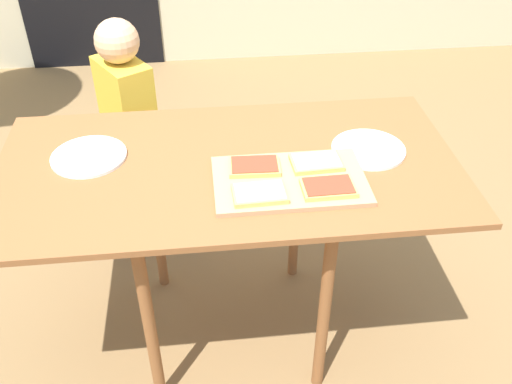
{
  "coord_description": "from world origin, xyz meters",
  "views": [
    {
      "loc": [
        -0.07,
        -1.41,
        1.72
      ],
      "look_at": [
        0.08,
        0.0,
        0.64
      ],
      "focal_mm": 39.9,
      "sensor_mm": 36.0,
      "label": 1
    }
  ],
  "objects_px": {
    "dining_table": "(229,185)",
    "pizza_slice_near_left": "(260,193)",
    "plate_white_right": "(368,149)",
    "child_left": "(130,126)",
    "pizza_slice_far_right": "(316,162)",
    "pizza_slice_near_right": "(328,187)",
    "pizza_slice_far_left": "(254,166)",
    "plate_white_left": "(89,156)",
    "cutting_board": "(290,181)"
  },
  "relations": [
    {
      "from": "pizza_slice_far_left",
      "to": "pizza_slice_far_right",
      "type": "xyz_separation_m",
      "value": [
        0.18,
        -0.0,
        0.0
      ]
    },
    {
      "from": "pizza_slice_far_left",
      "to": "plate_white_left",
      "type": "distance_m",
      "value": 0.51
    },
    {
      "from": "pizza_slice_near_left",
      "to": "plate_white_right",
      "type": "relative_size",
      "value": 0.67
    },
    {
      "from": "pizza_slice_far_right",
      "to": "pizza_slice_near_right",
      "type": "bearing_deg",
      "value": -85.9
    },
    {
      "from": "plate_white_left",
      "to": "pizza_slice_near_left",
      "type": "bearing_deg",
      "value": -28.23
    },
    {
      "from": "pizza_slice_near_left",
      "to": "pizza_slice_near_right",
      "type": "bearing_deg",
      "value": 1.75
    },
    {
      "from": "cutting_board",
      "to": "child_left",
      "type": "bearing_deg",
      "value": 126.67
    },
    {
      "from": "dining_table",
      "to": "pizza_slice_near_right",
      "type": "height_order",
      "value": "pizza_slice_near_right"
    },
    {
      "from": "plate_white_right",
      "to": "pizza_slice_near_right",
      "type": "bearing_deg",
      "value": -129.94
    },
    {
      "from": "pizza_slice_near_right",
      "to": "dining_table",
      "type": "bearing_deg",
      "value": 146.13
    },
    {
      "from": "dining_table",
      "to": "pizza_slice_far_right",
      "type": "relative_size",
      "value": 9.05
    },
    {
      "from": "pizza_slice_far_right",
      "to": "plate_white_left",
      "type": "relative_size",
      "value": 0.67
    },
    {
      "from": "pizza_slice_far_right",
      "to": "pizza_slice_near_right",
      "type": "distance_m",
      "value": 0.13
    },
    {
      "from": "pizza_slice_near_right",
      "to": "plate_white_left",
      "type": "bearing_deg",
      "value": 159.31
    },
    {
      "from": "dining_table",
      "to": "cutting_board",
      "type": "xyz_separation_m",
      "value": [
        0.17,
        -0.11,
        0.08
      ]
    },
    {
      "from": "child_left",
      "to": "pizza_slice_far_right",
      "type": "bearing_deg",
      "value": -46.34
    },
    {
      "from": "pizza_slice_near_right",
      "to": "plate_white_left",
      "type": "xyz_separation_m",
      "value": [
        -0.69,
        0.26,
        -0.02
      ]
    },
    {
      "from": "pizza_slice_near_left",
      "to": "dining_table",
      "type": "bearing_deg",
      "value": 111.83
    },
    {
      "from": "pizza_slice_near_left",
      "to": "pizza_slice_far_right",
      "type": "bearing_deg",
      "value": 35.51
    },
    {
      "from": "pizza_slice_far_right",
      "to": "plate_white_right",
      "type": "relative_size",
      "value": 0.67
    },
    {
      "from": "pizza_slice_far_left",
      "to": "plate_white_left",
      "type": "xyz_separation_m",
      "value": [
        -0.49,
        0.13,
        -0.02
      ]
    },
    {
      "from": "dining_table",
      "to": "plate_white_left",
      "type": "height_order",
      "value": "plate_white_left"
    },
    {
      "from": "pizza_slice_far_right",
      "to": "plate_white_right",
      "type": "height_order",
      "value": "pizza_slice_far_right"
    },
    {
      "from": "cutting_board",
      "to": "child_left",
      "type": "height_order",
      "value": "child_left"
    },
    {
      "from": "pizza_slice_far_right",
      "to": "child_left",
      "type": "relative_size",
      "value": 0.15
    },
    {
      "from": "pizza_slice_near_right",
      "to": "plate_white_right",
      "type": "relative_size",
      "value": 0.66
    },
    {
      "from": "pizza_slice_far_right",
      "to": "plate_white_left",
      "type": "xyz_separation_m",
      "value": [
        -0.68,
        0.13,
        -0.02
      ]
    },
    {
      "from": "pizza_slice_far_right",
      "to": "child_left",
      "type": "height_order",
      "value": "child_left"
    },
    {
      "from": "pizza_slice_near_right",
      "to": "plate_white_left",
      "type": "height_order",
      "value": "pizza_slice_near_right"
    },
    {
      "from": "dining_table",
      "to": "pizza_slice_near_right",
      "type": "xyz_separation_m",
      "value": [
        0.27,
        -0.18,
        0.1
      ]
    },
    {
      "from": "pizza_slice_near_left",
      "to": "child_left",
      "type": "height_order",
      "value": "child_left"
    },
    {
      "from": "plate_white_left",
      "to": "child_left",
      "type": "xyz_separation_m",
      "value": [
        0.07,
        0.51,
        -0.19
      ]
    },
    {
      "from": "dining_table",
      "to": "plate_white_right",
      "type": "bearing_deg",
      "value": 3.39
    },
    {
      "from": "pizza_slice_far_right",
      "to": "child_left",
      "type": "distance_m",
      "value": 0.91
    },
    {
      "from": "cutting_board",
      "to": "pizza_slice_far_right",
      "type": "bearing_deg",
      "value": 34.4
    },
    {
      "from": "plate_white_right",
      "to": "pizza_slice_far_right",
      "type": "bearing_deg",
      "value": -156.16
    },
    {
      "from": "dining_table",
      "to": "cutting_board",
      "type": "bearing_deg",
      "value": -34.24
    },
    {
      "from": "pizza_slice_near_left",
      "to": "child_left",
      "type": "relative_size",
      "value": 0.15
    },
    {
      "from": "pizza_slice_far_left",
      "to": "pizza_slice_near_right",
      "type": "relative_size",
      "value": 1.02
    },
    {
      "from": "dining_table",
      "to": "pizza_slice_near_left",
      "type": "xyz_separation_m",
      "value": [
        0.07,
        -0.19,
        0.1
      ]
    },
    {
      "from": "pizza_slice_far_left",
      "to": "pizza_slice_near_left",
      "type": "bearing_deg",
      "value": -89.96
    },
    {
      "from": "dining_table",
      "to": "pizza_slice_far_right",
      "type": "distance_m",
      "value": 0.28
    },
    {
      "from": "pizza_slice_far_left",
      "to": "pizza_slice_far_right",
      "type": "relative_size",
      "value": 1.0
    },
    {
      "from": "plate_white_right",
      "to": "child_left",
      "type": "bearing_deg",
      "value": 144.68
    },
    {
      "from": "pizza_slice_near_left",
      "to": "child_left",
      "type": "bearing_deg",
      "value": 119.01
    },
    {
      "from": "dining_table",
      "to": "pizza_slice_far_right",
      "type": "height_order",
      "value": "pizza_slice_far_right"
    },
    {
      "from": "dining_table",
      "to": "pizza_slice_far_left",
      "type": "relative_size",
      "value": 9.08
    },
    {
      "from": "pizza_slice_far_left",
      "to": "pizza_slice_near_left",
      "type": "height_order",
      "value": "same"
    },
    {
      "from": "pizza_slice_near_left",
      "to": "plate_white_right",
      "type": "height_order",
      "value": "pizza_slice_near_left"
    },
    {
      "from": "pizza_slice_far_left",
      "to": "child_left",
      "type": "bearing_deg",
      "value": 123.74
    }
  ]
}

